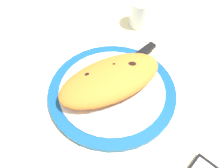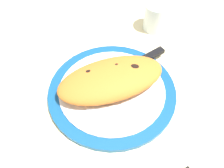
{
  "view_description": "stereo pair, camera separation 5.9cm",
  "coord_description": "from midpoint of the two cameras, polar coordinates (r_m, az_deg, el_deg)",
  "views": [
    {
      "loc": [
        -11.93,
        -34.6,
        49.79
      ],
      "look_at": [
        0.0,
        0.0,
        3.5
      ],
      "focal_mm": 38.99,
      "sensor_mm": 36.0,
      "label": 1
    },
    {
      "loc": [
        -6.22,
        -36.07,
        49.79
      ],
      "look_at": [
        0.0,
        0.0,
        3.5
      ],
      "focal_mm": 38.99,
      "sensor_mm": 36.0,
      "label": 2
    }
  ],
  "objects": [
    {
      "name": "plate",
      "position": [
        0.61,
        -2.75,
        -1.8
      ],
      "size": [
        32.04,
        32.04,
        1.5
      ],
      "color": "navy",
      "rests_on": "ground_plane"
    },
    {
      "name": "fork",
      "position": [
        0.58,
        1.47,
        -4.98
      ],
      "size": [
        16.08,
        3.66,
        0.4
      ],
      "color": "silver",
      "rests_on": "plate"
    },
    {
      "name": "water_glass",
      "position": [
        0.79,
        4.78,
        15.86
      ],
      "size": [
        7.58,
        7.58,
        8.4
      ],
      "color": "silver",
      "rests_on": "ground_plane"
    },
    {
      "name": "calzone",
      "position": [
        0.59,
        -3.5,
        0.89
      ],
      "size": [
        28.66,
        17.73,
        5.15
      ],
      "color": "orange",
      "rests_on": "plate"
    },
    {
      "name": "knife",
      "position": [
        0.66,
        2.43,
        5.53
      ],
      "size": [
        23.39,
        12.46,
        1.2
      ],
      "color": "silver",
      "rests_on": "plate"
    },
    {
      "name": "ground_plane",
      "position": [
        0.63,
        -2.68,
        -3.0
      ],
      "size": [
        150.0,
        150.0,
        3.0
      ],
      "primitive_type": "cube",
      "color": "beige"
    }
  ]
}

